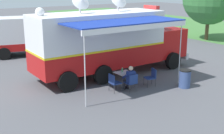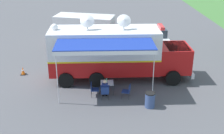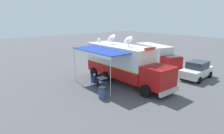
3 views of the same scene
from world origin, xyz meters
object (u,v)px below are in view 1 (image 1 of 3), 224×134
at_px(seated_responder, 129,78).
at_px(trash_bin, 185,79).
at_px(car_behind_truck, 105,36).
at_px(folding_chair_at_table, 132,81).
at_px(water_bottle, 122,70).
at_px(support_truck, 32,35).
at_px(folding_table, 124,74).
at_px(folding_chair_beside_table, 114,81).
at_px(command_truck, 110,40).
at_px(folding_chair_spare_by_truck, 152,76).

height_order(seated_responder, trash_bin, seated_responder).
bearing_deg(car_behind_truck, folding_chair_at_table, -26.57).
distance_m(water_bottle, support_truck, 9.38).
height_order(folding_chair_at_table, seated_responder, seated_responder).
relative_size(trash_bin, support_truck, 0.13).
bearing_deg(seated_responder, car_behind_truck, 152.97).
distance_m(folding_table, folding_chair_beside_table, 0.92).
height_order(folding_chair_at_table, folding_chair_beside_table, same).
bearing_deg(water_bottle, folding_chair_beside_table, -61.74).
bearing_deg(water_bottle, command_truck, 161.57).
bearing_deg(support_truck, trash_bin, 17.76).
xyz_separation_m(water_bottle, support_truck, (-9.29, -1.19, 0.55)).
bearing_deg(support_truck, folding_chair_at_table, 5.94).
distance_m(folding_table, trash_bin, 2.99).
xyz_separation_m(command_truck, seated_responder, (2.78, -0.80, -1.30)).
height_order(folding_chair_beside_table, support_truck, support_truck).
xyz_separation_m(folding_chair_at_table, trash_bin, (0.99, 2.53, -0.06)).
relative_size(folding_table, seated_responder, 0.64).
xyz_separation_m(command_truck, car_behind_truck, (-6.45, 3.91, -1.07)).
bearing_deg(water_bottle, folding_chair_spare_by_truck, 57.12).
xyz_separation_m(folding_chair_beside_table, folding_chair_spare_by_truck, (0.35, 2.06, 0.00)).
xyz_separation_m(folding_table, support_truck, (-9.42, -1.21, 0.71)).
bearing_deg(seated_responder, folding_chair_spare_by_truck, 87.81).
relative_size(folding_chair_at_table, car_behind_truck, 0.20).
distance_m(seated_responder, car_behind_truck, 10.36).
relative_size(folding_chair_at_table, seated_responder, 0.70).
bearing_deg(command_truck, car_behind_truck, 148.80).
bearing_deg(car_behind_truck, support_truck, -97.95).
bearing_deg(car_behind_truck, trash_bin, -11.83).
xyz_separation_m(trash_bin, car_behind_truck, (-10.41, 2.18, 0.42)).
bearing_deg(trash_bin, folding_table, -126.98).
bearing_deg(support_truck, command_truck, 14.42).
xyz_separation_m(folding_chair_at_table, seated_responder, (-0.19, 0.00, 0.14)).
relative_size(command_truck, car_behind_truck, 2.21).
height_order(folding_table, folding_chair_beside_table, folding_chair_beside_table).
distance_m(trash_bin, car_behind_truck, 10.64).
distance_m(folding_chair_at_table, folding_chair_spare_by_truck, 1.37).
bearing_deg(water_bottle, folding_chair_at_table, -7.64).
height_order(folding_chair_spare_by_truck, support_truck, support_truck).
height_order(folding_chair_at_table, trash_bin, trash_bin).
distance_m(command_truck, water_bottle, 2.41).
bearing_deg(support_truck, folding_table, 7.33).
height_order(command_truck, folding_chair_spare_by_truck, command_truck).
xyz_separation_m(water_bottle, seated_responder, (0.75, -0.12, -0.18)).
bearing_deg(support_truck, seated_responder, 6.05).
xyz_separation_m(folding_chair_at_table, folding_chair_spare_by_truck, (-0.14, 1.36, 0.00)).
bearing_deg(command_truck, folding_chair_at_table, -15.13).
height_order(command_truck, water_bottle, command_truck).
distance_m(folding_table, car_behind_truck, 9.75).
bearing_deg(car_behind_truck, water_bottle, -28.39).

